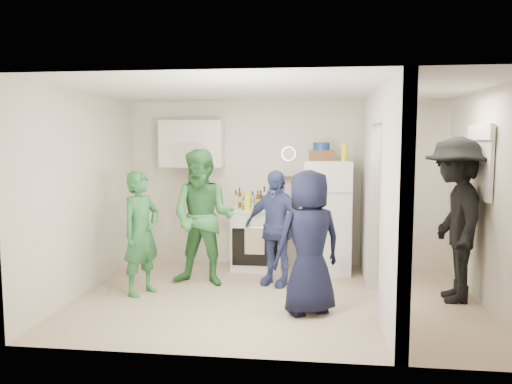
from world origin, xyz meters
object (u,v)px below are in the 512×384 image
person_green_left (141,233)px  person_green_center (203,218)px  person_navy (309,242)px  blue_bowl (321,146)px  stove (257,239)px  fridge (327,216)px  yellow_cup_stack_top (344,152)px  wicker_basket (321,155)px  person_nook (455,220)px  person_denim (275,228)px

person_green_left → person_green_center: 0.84m
person_green_left → person_navy: 2.11m
blue_bowl → stove: bearing=-178.8°
fridge → blue_bowl: blue_bowl is taller
fridge → yellow_cup_stack_top: 0.96m
person_green_center → person_navy: size_ratio=1.12×
wicker_basket → blue_bowl: blue_bowl is taller
person_green_center → person_nook: size_ratio=0.92×
stove → person_green_left: bearing=-132.8°
stove → person_navy: 2.02m
wicker_basket → person_green_left: 2.78m
person_green_left → person_navy: person_navy is taller
yellow_cup_stack_top → person_nook: (1.25, -1.05, -0.76)m
yellow_cup_stack_top → person_green_center: (-1.85, -0.77, -0.84)m
blue_bowl → person_nook: bearing=-37.5°
person_green_center → person_nook: person_nook is taller
blue_bowl → yellow_cup_stack_top: bearing=-25.1°
person_green_left → person_nook: size_ratio=0.79×
yellow_cup_stack_top → person_navy: 2.00m
blue_bowl → yellow_cup_stack_top: 0.36m
stove → yellow_cup_stack_top: bearing=-6.0°
blue_bowl → person_denim: 1.46m
person_nook → person_green_left: bearing=-82.9°
stove → person_green_center: size_ratio=0.50×
stove → person_green_left: 1.92m
fridge → blue_bowl: size_ratio=6.72×
person_green_center → person_denim: bearing=13.1°
stove → person_navy: (0.78, -1.84, 0.35)m
blue_bowl → person_navy: (-0.14, -1.86, -1.02)m
wicker_basket → person_nook: person_nook is taller
stove → wicker_basket: bearing=1.2°
stove → yellow_cup_stack_top: yellow_cup_stack_top is taller
fridge → person_green_center: size_ratio=0.90×
yellow_cup_stack_top → person_navy: bearing=-105.2°
yellow_cup_stack_top → person_nook: bearing=-40.2°
person_green_left → person_green_center: bearing=-27.4°
fridge → wicker_basket: (-0.10, 0.05, 0.88)m
person_denim → yellow_cup_stack_top: bearing=58.3°
stove → person_nook: size_ratio=0.46×
stove → blue_bowl: (0.92, 0.02, 1.37)m
fridge → person_navy: fridge is taller
person_navy → stove: bearing=-94.2°
wicker_basket → person_green_left: size_ratio=0.23×
fridge → yellow_cup_stack_top: yellow_cup_stack_top is taller
stove → person_green_left: size_ratio=0.59×
yellow_cup_stack_top → person_green_center: bearing=-157.4°
person_denim → person_nook: person_nook is taller
wicker_basket → person_navy: (-0.14, -1.86, -0.89)m
person_navy → person_nook: person_nook is taller
person_nook → stove: bearing=-111.4°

